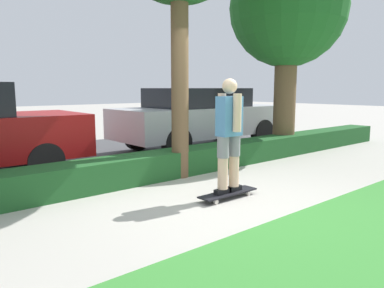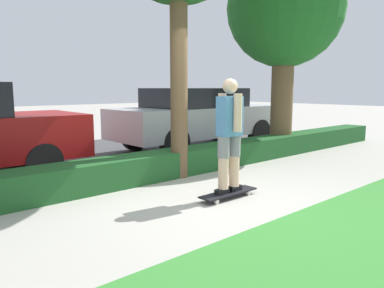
% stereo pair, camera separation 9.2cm
% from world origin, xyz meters
% --- Properties ---
extents(ground_plane, '(60.00, 60.00, 0.00)m').
position_xyz_m(ground_plane, '(0.00, 0.00, 0.00)').
color(ground_plane, '#ADA89E').
extents(street_asphalt, '(14.97, 5.00, 0.01)m').
position_xyz_m(street_asphalt, '(0.00, 4.20, 0.00)').
color(street_asphalt, '#474749').
rests_on(street_asphalt, ground_plane).
extents(hedge_row, '(14.97, 0.60, 0.44)m').
position_xyz_m(hedge_row, '(0.00, 1.60, 0.22)').
color(hedge_row, '#1E5123').
rests_on(hedge_row, ground_plane).
extents(skateboard, '(0.95, 0.24, 0.09)m').
position_xyz_m(skateboard, '(0.22, -0.02, 0.07)').
color(skateboard, black).
rests_on(skateboard, ground_plane).
extents(skater_person, '(0.48, 0.40, 1.57)m').
position_xyz_m(skater_person, '(0.22, -0.02, 0.92)').
color(skater_person, black).
rests_on(skater_person, skateboard).
extents(tree_far, '(2.67, 2.67, 4.68)m').
position_xyz_m(tree_far, '(3.99, 1.80, 3.27)').
color(tree_far, brown).
rests_on(tree_far, ground_plane).
extents(parked_car_middle, '(4.66, 1.79, 1.53)m').
position_xyz_m(parked_car_middle, '(2.89, 3.53, 0.82)').
color(parked_car_middle, '#B7B7BC').
rests_on(parked_car_middle, ground_plane).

